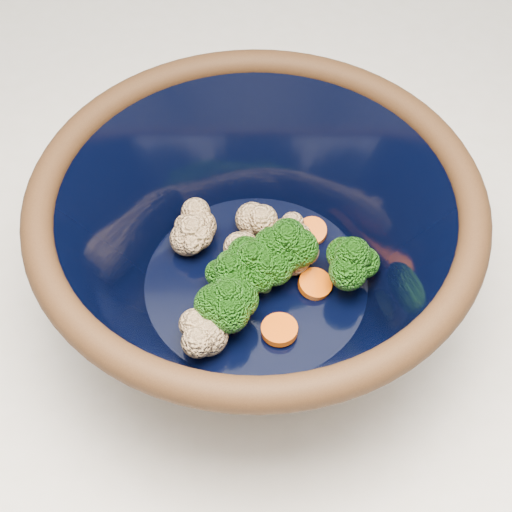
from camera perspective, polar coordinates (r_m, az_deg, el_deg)
name	(u,v)px	position (r m, az deg, el deg)	size (l,w,h in m)	color
counter	(265,466)	(1.02, 0.74, -16.48)	(1.20, 1.20, 0.90)	silver
mixing_bowl	(256,245)	(0.54, 0.00, 0.89)	(0.36, 0.36, 0.14)	black
vegetable_pile	(264,261)	(0.55, 0.61, -0.43)	(0.17, 0.14, 0.05)	#608442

